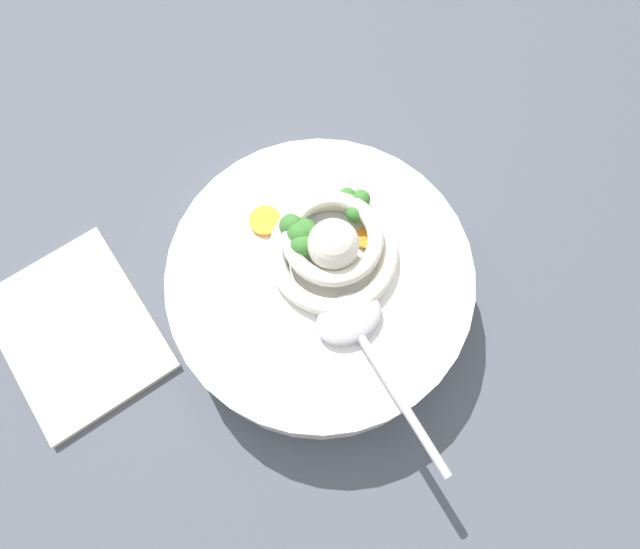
% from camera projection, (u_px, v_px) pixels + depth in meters
% --- Properties ---
extents(table_slab, '(1.24, 1.24, 0.04)m').
position_uv_depth(table_slab, '(349.00, 328.00, 0.60)').
color(table_slab, '#474C56').
rests_on(table_slab, ground).
extents(soup_bowl, '(0.28, 0.28, 0.07)m').
position_uv_depth(soup_bowl, '(320.00, 286.00, 0.56)').
color(soup_bowl, white).
rests_on(soup_bowl, table_slab).
extents(noodle_pile, '(0.13, 0.13, 0.05)m').
position_uv_depth(noodle_pile, '(333.00, 247.00, 0.51)').
color(noodle_pile, silver).
rests_on(noodle_pile, soup_bowl).
extents(soup_spoon, '(0.17, 0.06, 0.02)m').
position_uv_depth(soup_spoon, '(357.00, 331.00, 0.50)').
color(soup_spoon, '#B7B7BC').
rests_on(soup_spoon, soup_bowl).
extents(broccoli_floret_right, '(0.03, 0.03, 0.03)m').
position_uv_depth(broccoli_floret_right, '(354.00, 204.00, 0.53)').
color(broccoli_floret_right, '#7A9E60').
rests_on(broccoli_floret_right, soup_bowl).
extents(broccoli_floret_far, '(0.04, 0.04, 0.03)m').
position_uv_depth(broccoli_floret_far, '(300.00, 234.00, 0.51)').
color(broccoli_floret_far, '#7A9E60').
rests_on(broccoli_floret_far, soup_bowl).
extents(carrot_slice_beside_chili, '(0.02, 0.02, 0.01)m').
position_uv_depth(carrot_slice_beside_chili, '(366.00, 238.00, 0.53)').
color(carrot_slice_beside_chili, orange).
rests_on(carrot_slice_beside_chili, soup_bowl).
extents(carrot_slice_near_spoon, '(0.03, 0.03, 0.01)m').
position_uv_depth(carrot_slice_near_spoon, '(265.00, 221.00, 0.54)').
color(carrot_slice_near_spoon, orange).
rests_on(carrot_slice_near_spoon, soup_bowl).
extents(folded_napkin, '(0.17, 0.14, 0.01)m').
position_uv_depth(folded_napkin, '(77.00, 331.00, 0.57)').
color(folded_napkin, beige).
rests_on(folded_napkin, table_slab).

